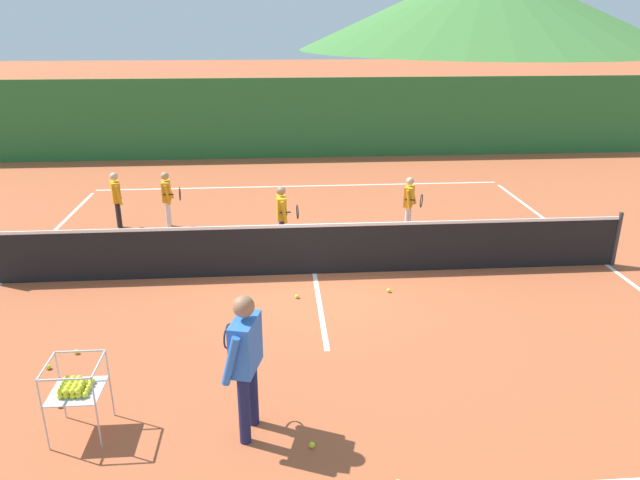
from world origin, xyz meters
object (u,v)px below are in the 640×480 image
Objects in this scene: tennis_ball_7 at (48,367)px; tennis_ball_8 at (389,290)px; tennis_net at (314,249)px; tennis_ball_1 at (312,445)px; student_0 at (116,195)px; student_2 at (282,212)px; tennis_ball_6 at (297,296)px; tennis_ball_0 at (59,405)px; student_1 at (167,195)px; student_3 at (410,200)px; tennis_ball_5 at (76,352)px; instructor at (245,353)px; ball_cart at (75,388)px.

tennis_ball_8 is at bearing 21.87° from tennis_ball_7.
tennis_net is 4.76m from tennis_ball_1.
tennis_net reaches higher than tennis_ball_7.
student_0 reaches higher than tennis_net.
student_2 is 19.41× the size of tennis_ball_6.
tennis_ball_6 is at bearing 28.99° from tennis_ball_7.
tennis_net is 5.07m from tennis_ball_0.
tennis_ball_7 and tennis_ball_8 have the same top height.
tennis_ball_1 is at bearing -94.15° from tennis_net.
student_1 is (1.11, -0.03, -0.00)m from student_0.
tennis_ball_8 is at bearing -108.29° from student_3.
student_1 is 18.88× the size of tennis_ball_6.
tennis_ball_8 is at bearing 67.78° from tennis_ball_1.
student_1 is 18.88× the size of tennis_ball_5.
student_2 is 19.41× the size of tennis_ball_8.
tennis_ball_1 is 4.14m from tennis_ball_8.
tennis_net is at bearing -136.55° from student_3.
tennis_ball_5 is at bearing 145.58° from tennis_ball_1.
tennis_ball_5 is at bearing -144.36° from tennis_net.
instructor reaches higher than tennis_ball_6.
tennis_ball_6 is (3.17, 1.53, 0.00)m from tennis_ball_5.
tennis_ball_5 is (-2.49, 1.87, -1.00)m from instructor.
tennis_ball_1 and tennis_ball_8 have the same top height.
student_3 is at bearing 43.45° from tennis_net.
tennis_ball_7 is at bearing 121.83° from ball_cart.
tennis_ball_7 is 5.41m from tennis_ball_8.
tennis_ball_1 is at bearing -89.66° from tennis_ball_6.
student_0 is 0.98× the size of student_2.
student_1 is 6.63m from tennis_ball_0.
ball_cart reaches higher than tennis_ball_8.
student_0 is 18.94× the size of tennis_ball_1.
student_1 is 7.08m from ball_cart.
tennis_ball_7 is at bearing -140.24° from student_3.
tennis_net is 1.16m from tennis_ball_6.
tennis_ball_0 and tennis_ball_7 have the same top height.
instructor is 7.90m from student_0.
student_3 is at bearing 71.71° from tennis_ball_8.
tennis_ball_1 is 1.00× the size of tennis_ball_5.
tennis_net is 169.93× the size of tennis_ball_6.
ball_cart is 13.22× the size of tennis_ball_6.
tennis_net is at bearing 37.42° from tennis_ball_7.
tennis_ball_0 is 1.00× the size of tennis_ball_1.
tennis_ball_8 is (1.22, -0.89, -0.47)m from tennis_net.
tennis_ball_1 is at bearing -70.03° from student_1.
tennis_net is 1.46m from student_2.
student_3 is (2.77, 0.78, -0.04)m from student_2.
student_3 reaches higher than tennis_net.
ball_cart is at bearing -124.69° from tennis_net.
tennis_ball_0 is at bearing -63.69° from tennis_ball_7.
tennis_ball_6 and tennis_ball_7 have the same top height.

